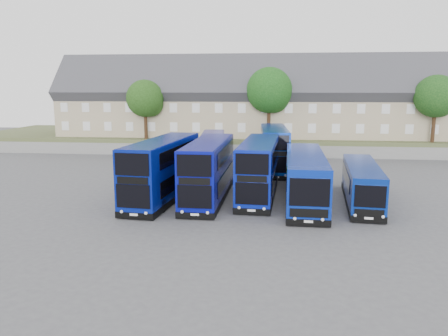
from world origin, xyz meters
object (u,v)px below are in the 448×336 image
(dd_front_mid, at_px, (209,171))
(tree_mid, at_px, (270,92))
(dd_front_left, at_px, (163,170))
(coach_east_a, at_px, (305,178))
(tree_west, at_px, (146,100))
(tree_east, at_px, (437,98))

(dd_front_mid, xyz_separation_m, tree_mid, (4.56, 23.38, 5.84))
(dd_front_left, relative_size, coach_east_a, 0.88)
(dd_front_mid, relative_size, coach_east_a, 0.86)
(coach_east_a, bearing_deg, dd_front_left, -175.13)
(tree_west, bearing_deg, tree_east, 0.00)
(coach_east_a, relative_size, tree_west, 1.75)
(dd_front_left, relative_size, tree_mid, 1.29)
(coach_east_a, xyz_separation_m, tree_east, (17.17, 22.66, 5.60))
(coach_east_a, relative_size, tree_east, 1.64)
(coach_east_a, height_order, tree_mid, tree_mid)
(coach_east_a, relative_size, tree_mid, 1.46)
(tree_mid, bearing_deg, coach_east_a, -83.04)
(dd_front_mid, xyz_separation_m, coach_east_a, (7.38, 0.22, -0.44))
(coach_east_a, height_order, tree_west, tree_west)
(tree_mid, xyz_separation_m, tree_east, (20.00, -0.50, -0.68))
(dd_front_left, distance_m, tree_east, 36.82)
(dd_front_left, xyz_separation_m, coach_east_a, (10.91, 0.59, -0.49))
(dd_front_mid, distance_m, tree_mid, 24.53)
(tree_mid, distance_m, tree_east, 20.02)
(dd_front_left, bearing_deg, tree_west, 114.38)
(tree_east, bearing_deg, dd_front_mid, -137.03)
(tree_west, distance_m, tree_mid, 16.04)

